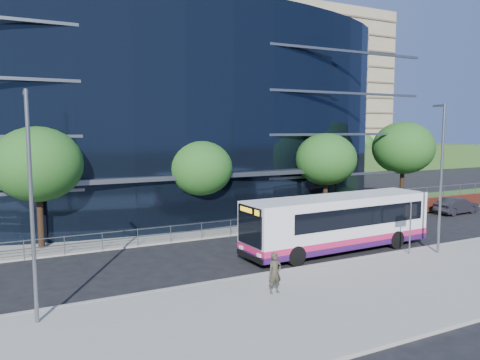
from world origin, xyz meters
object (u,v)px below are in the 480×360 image
tree_far_b (201,168)px  streetlight_west (31,200)px  tree_far_c (326,159)px  streetlight_east (441,174)px  street_sign (410,217)px  tree_far_a (38,164)px  tree_far_d (403,148)px  pedestrian_b (275,273)px  parked_car (456,206)px  city_bus (340,222)px  tree_dist_e (289,144)px  tree_dist_f (362,144)px

tree_far_b → streetlight_west: bearing=-133.3°
tree_far_c → streetlight_east: streetlight_east is taller
street_sign → streetlight_west: 18.65m
tree_far_a → tree_far_b: size_ratio=1.15×
tree_far_d → pedestrian_b: size_ratio=4.41×
tree_far_a → parked_car: size_ratio=1.72×
tree_far_d → pedestrian_b: bearing=-147.4°
street_sign → streetlight_west: streetlight_west is taller
city_bus → street_sign: bearing=-46.3°
tree_far_d → tree_far_c: bearing=-173.7°
tree_far_b → parked_car: size_ratio=1.49×
tree_far_b → tree_far_d: 19.03m
street_sign → tree_far_d: bearing=45.2°
tree_far_c → tree_dist_e: bearing=61.3°
streetlight_west → parked_car: (31.66, 7.94, -3.77)m
tree_far_d → tree_dist_f: tree_far_d is taller
tree_far_c → city_bus: tree_far_c is taller
street_sign → city_bus: city_bus is taller
city_bus → pedestrian_b: 8.32m
tree_far_b → streetlight_east: bearing=-52.4°
tree_far_c → pedestrian_b: bearing=-134.2°
street_sign → streetlight_east: 2.80m
tree_dist_e → parked_car: bearing=-100.5°
tree_far_c → streetlight_east: 11.22m
street_sign → tree_dist_f: tree_dist_f is taller
tree_far_a → streetlight_east: 22.05m
tree_far_d → streetlight_east: streetlight_east is taller
tree_far_c → streetlight_east: size_ratio=0.81×
city_bus → tree_far_b: bearing=117.5°
tree_dist_e → streetlight_west: 56.77m
tree_dist_f → streetlight_east: bearing=-127.6°
streetlight_west → tree_far_d: bearing=22.1°
street_sign → tree_far_d: (11.50, 11.59, 3.04)m
street_sign → tree_far_a: 20.63m
tree_far_a → tree_dist_e: (37.00, 31.00, -0.33)m
tree_far_d → tree_dist_e: tree_far_d is taller
streetlight_west → tree_far_c: bearing=28.0°
tree_far_a → parked_car: (30.66, -3.23, -4.20)m
tree_far_d → tree_dist_f: 40.01m
street_sign → parked_car: bearing=29.2°
tree_dist_f → tree_dist_e: bearing=-172.9°
parked_car → tree_dist_e: bearing=-13.9°
tree_far_d → parked_car: (1.66, -4.23, -4.52)m
tree_far_a → tree_dist_e: 48.27m
parked_car → city_bus: bearing=103.4°
tree_far_a → tree_far_c: bearing=0.0°
tree_dist_f → city_bus: size_ratio=0.52×
tree_dist_f → pedestrian_b: bearing=-134.8°
tree_far_c → streetlight_west: bearing=-152.0°
street_sign → city_bus: (-2.66, 2.59, -0.50)m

